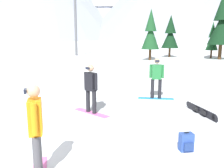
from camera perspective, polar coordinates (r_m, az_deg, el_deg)
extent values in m
plane|color=white|center=(6.26, -20.42, -15.06)|extent=(800.00, 800.00, 0.00)
cylinder|color=#4C4C51|center=(4.84, -17.33, -16.68)|extent=(0.15, 0.15, 0.89)
cylinder|color=#4C4C51|center=(5.13, -17.15, -15.04)|extent=(0.15, 0.15, 0.89)
cube|color=orange|center=(4.70, -17.78, -7.39)|extent=(0.36, 0.46, 0.65)
cylinder|color=orange|center=(4.44, -17.99, -8.01)|extent=(0.11, 0.11, 0.58)
cylinder|color=orange|center=(4.93, -17.63, -6.07)|extent=(0.11, 0.11, 0.58)
sphere|color=tan|center=(4.57, -18.13, -1.61)|extent=(0.24, 0.24, 0.24)
cube|color=black|center=(4.58, -19.89, -1.57)|extent=(0.09, 0.17, 0.08)
cube|color=pink|center=(8.73, -4.94, -6.79)|extent=(1.41, 1.16, 0.02)
cylinder|color=black|center=(8.50, -4.24, -4.35)|extent=(0.15, 0.15, 0.81)
cylinder|color=black|center=(8.73, -5.72, -3.98)|extent=(0.15, 0.15, 0.81)
cube|color=black|center=(8.45, -5.07, 0.56)|extent=(0.46, 0.43, 0.64)
cylinder|color=black|center=(8.27, -3.83, 0.53)|extent=(0.11, 0.11, 0.58)
cylinder|color=black|center=(8.64, -6.27, 0.95)|extent=(0.11, 0.11, 0.58)
sphere|color=tan|center=(8.38, -5.13, 3.77)|extent=(0.24, 0.24, 0.24)
cube|color=black|center=(8.28, -5.83, 3.75)|extent=(0.16, 0.13, 0.08)
cube|color=#1E8CD8|center=(10.83, 10.34, -3.39)|extent=(1.57, 0.38, 0.02)
cylinder|color=black|center=(10.74, 11.27, -1.12)|extent=(0.15, 0.15, 0.86)
cylinder|color=black|center=(10.73, 9.57, -1.08)|extent=(0.15, 0.15, 0.86)
cube|color=#237238|center=(10.60, 10.56, 2.85)|extent=(0.41, 0.27, 0.63)
cylinder|color=#237238|center=(10.61, 11.97, 2.94)|extent=(0.11, 0.11, 0.58)
cylinder|color=#237238|center=(10.59, 9.16, 3.02)|extent=(0.11, 0.11, 0.58)
sphere|color=tan|center=(10.55, 10.65, 5.40)|extent=(0.24, 0.24, 0.24)
cube|color=black|center=(10.41, 10.69, 5.38)|extent=(0.17, 0.05, 0.08)
cube|color=black|center=(9.02, 20.29, -6.01)|extent=(0.55, 1.51, 0.28)
cylinder|color=black|center=(9.65, 17.73, -4.75)|extent=(0.16, 0.29, 0.28)
cylinder|color=black|center=(8.42, 23.25, -7.44)|extent=(0.16, 0.29, 0.28)
cube|color=black|center=(9.18, 19.25, -5.59)|extent=(0.15, 0.22, 0.15)
cube|color=black|center=(8.81, 20.89, -6.40)|extent=(0.15, 0.22, 0.15)
cube|color=#2D4C9E|center=(6.17, 17.19, -13.01)|extent=(0.36, 0.27, 0.44)
cube|color=navy|center=(6.09, 17.71, -14.04)|extent=(0.23, 0.11, 0.20)
cylinder|color=black|center=(6.08, 17.32, -10.94)|extent=(0.12, 0.05, 0.02)
cylinder|color=#472D19|center=(32.16, 24.23, 6.94)|extent=(0.41, 0.41, 1.79)
cone|color=black|center=(32.12, 24.63, 11.92)|extent=(3.13, 3.13, 3.82)
cone|color=black|center=(32.32, 25.03, 16.65)|extent=(2.03, 2.03, 3.50)
cylinder|color=#472D19|center=(33.95, 22.45, 6.58)|extent=(0.23, 0.23, 1.02)
cone|color=#194723|center=(33.88, 22.66, 9.26)|extent=(1.53, 1.53, 2.17)
cone|color=#194723|center=(33.89, 22.85, 11.82)|extent=(1.00, 1.00, 1.99)
cylinder|color=#472D19|center=(33.82, 13.49, 7.28)|extent=(0.28, 0.28, 1.23)
cone|color=black|center=(33.76, 13.64, 10.54)|extent=(2.29, 2.29, 2.62)
cone|color=black|center=(33.80, 13.78, 13.64)|extent=(1.49, 1.49, 2.40)
cylinder|color=#472D19|center=(28.83, 9.01, 6.90)|extent=(0.29, 0.29, 1.30)
cone|color=#194723|center=(28.75, 9.13, 10.94)|extent=(2.08, 2.08, 2.76)
cone|color=#194723|center=(28.82, 9.25, 14.78)|extent=(1.35, 1.35, 2.53)
cylinder|color=#595B60|center=(36.19, -8.67, 15.14)|extent=(0.36, 0.36, 10.63)
cone|color=#8C93A3|center=(257.10, -14.86, 18.61)|extent=(191.18, 191.18, 75.77)
cone|color=#B2B7C6|center=(236.36, -1.83, 16.12)|extent=(116.47, 116.47, 46.82)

